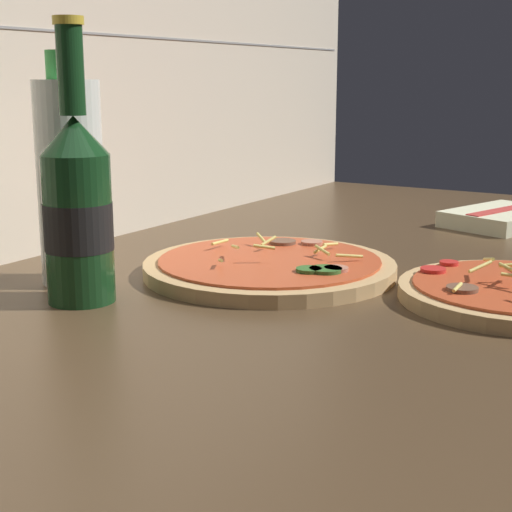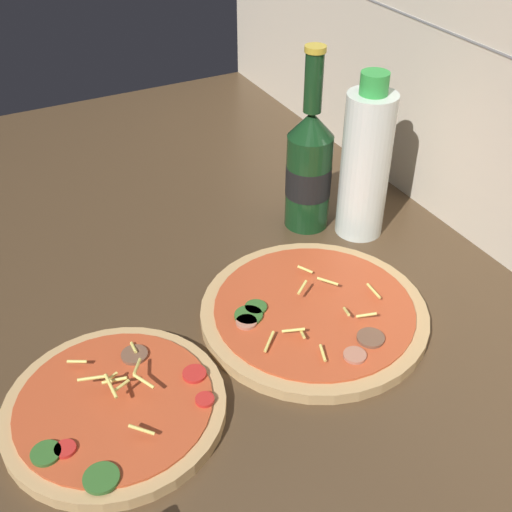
{
  "view_description": "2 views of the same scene",
  "coord_description": "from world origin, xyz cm",
  "px_view_note": "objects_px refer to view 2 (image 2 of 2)",
  "views": [
    {
      "loc": [
        -72.53,
        -28.45,
        24.33
      ],
      "look_at": [
        -4.89,
        12.94,
        6.29
      ],
      "focal_mm": 55.0,
      "sensor_mm": 36.0,
      "label": 1
    },
    {
      "loc": [
        52.92,
        -19.13,
        57.22
      ],
      "look_at": [
        -2.18,
        9.43,
        11.47
      ],
      "focal_mm": 45.0,
      "sensor_mm": 36.0,
      "label": 2
    }
  ],
  "objects_px": {
    "pizza_far": "(314,313)",
    "oil_bottle": "(365,164)",
    "pizza_near": "(115,408)",
    "beer_bottle": "(309,168)"
  },
  "relations": [
    {
      "from": "oil_bottle",
      "to": "beer_bottle",
      "type": "bearing_deg",
      "value": -131.29
    },
    {
      "from": "pizza_far",
      "to": "oil_bottle",
      "type": "bearing_deg",
      "value": 130.21
    },
    {
      "from": "pizza_near",
      "to": "beer_bottle",
      "type": "xyz_separation_m",
      "value": [
        -0.23,
        0.37,
        0.09
      ]
    },
    {
      "from": "pizza_far",
      "to": "oil_bottle",
      "type": "relative_size",
      "value": 1.16
    },
    {
      "from": "pizza_far",
      "to": "oil_bottle",
      "type": "xyz_separation_m",
      "value": [
        -0.14,
        0.17,
        0.1
      ]
    },
    {
      "from": "pizza_far",
      "to": "oil_bottle",
      "type": "distance_m",
      "value": 0.24
    },
    {
      "from": "pizza_far",
      "to": "pizza_near",
      "type": "bearing_deg",
      "value": -82.97
    },
    {
      "from": "pizza_far",
      "to": "oil_bottle",
      "type": "height_order",
      "value": "oil_bottle"
    },
    {
      "from": "pizza_near",
      "to": "oil_bottle",
      "type": "bearing_deg",
      "value": 111.7
    },
    {
      "from": "pizza_near",
      "to": "pizza_far",
      "type": "height_order",
      "value": "pizza_near"
    }
  ]
}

